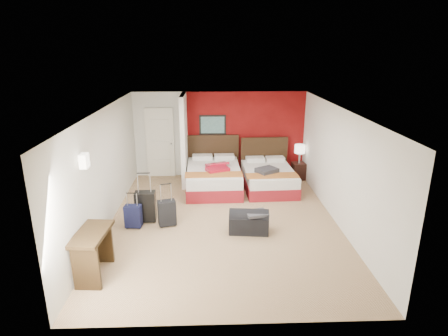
{
  "coord_description": "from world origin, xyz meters",
  "views": [
    {
      "loc": [
        -0.25,
        -7.58,
        3.72
      ],
      "look_at": [
        0.05,
        0.8,
        1.0
      ],
      "focal_mm": 30.08,
      "sensor_mm": 36.0,
      "label": 1
    }
  ],
  "objects_px": {
    "bed_left": "(214,178)",
    "bed_right": "(268,179)",
    "suitcase_black": "(146,207)",
    "suitcase_navy": "(133,217)",
    "suitcase_charcoal": "(167,214)",
    "desk": "(94,254)",
    "nightstand": "(299,171)",
    "table_lamp": "(300,154)",
    "duffel_bag": "(249,223)",
    "red_suitcase_open": "(217,167)"
  },
  "relations": [
    {
      "from": "red_suitcase_open",
      "to": "nightstand",
      "type": "bearing_deg",
      "value": -2.82
    },
    {
      "from": "duffel_bag",
      "to": "red_suitcase_open",
      "type": "bearing_deg",
      "value": 110.37
    },
    {
      "from": "bed_right",
      "to": "suitcase_black",
      "type": "xyz_separation_m",
      "value": [
        -3.02,
        -1.92,
        0.05
      ]
    },
    {
      "from": "bed_right",
      "to": "suitcase_charcoal",
      "type": "relative_size",
      "value": 3.41
    },
    {
      "from": "table_lamp",
      "to": "duffel_bag",
      "type": "height_order",
      "value": "table_lamp"
    },
    {
      "from": "red_suitcase_open",
      "to": "nightstand",
      "type": "relative_size",
      "value": 1.58
    },
    {
      "from": "bed_left",
      "to": "suitcase_black",
      "type": "xyz_separation_m",
      "value": [
        -1.52,
        -1.95,
        0.03
      ]
    },
    {
      "from": "suitcase_black",
      "to": "suitcase_charcoal",
      "type": "height_order",
      "value": "suitcase_black"
    },
    {
      "from": "table_lamp",
      "to": "duffel_bag",
      "type": "xyz_separation_m",
      "value": [
        -1.78,
        -3.25,
        -0.56
      ]
    },
    {
      "from": "bed_left",
      "to": "suitcase_navy",
      "type": "bearing_deg",
      "value": -128.88
    },
    {
      "from": "suitcase_black",
      "to": "desk",
      "type": "bearing_deg",
      "value": -106.55
    },
    {
      "from": "red_suitcase_open",
      "to": "suitcase_black",
      "type": "relative_size",
      "value": 1.18
    },
    {
      "from": "nightstand",
      "to": "suitcase_navy",
      "type": "relative_size",
      "value": 1.02
    },
    {
      "from": "suitcase_black",
      "to": "duffel_bag",
      "type": "relative_size",
      "value": 0.81
    },
    {
      "from": "nightstand",
      "to": "suitcase_black",
      "type": "distance_m",
      "value": 4.82
    },
    {
      "from": "nightstand",
      "to": "suitcase_navy",
      "type": "distance_m",
      "value": 5.18
    },
    {
      "from": "table_lamp",
      "to": "suitcase_charcoal",
      "type": "relative_size",
      "value": 0.98
    },
    {
      "from": "bed_right",
      "to": "table_lamp",
      "type": "distance_m",
      "value": 1.34
    },
    {
      "from": "bed_left",
      "to": "duffel_bag",
      "type": "height_order",
      "value": "bed_left"
    },
    {
      "from": "duffel_bag",
      "to": "suitcase_black",
      "type": "bearing_deg",
      "value": 171.61
    },
    {
      "from": "suitcase_charcoal",
      "to": "duffel_bag",
      "type": "distance_m",
      "value": 1.78
    },
    {
      "from": "bed_left",
      "to": "bed_right",
      "type": "height_order",
      "value": "bed_left"
    },
    {
      "from": "red_suitcase_open",
      "to": "desk",
      "type": "relative_size",
      "value": 0.81
    },
    {
      "from": "nightstand",
      "to": "suitcase_charcoal",
      "type": "xyz_separation_m",
      "value": [
        -3.52,
        -2.91,
        0.03
      ]
    },
    {
      "from": "table_lamp",
      "to": "suitcase_charcoal",
      "type": "distance_m",
      "value": 4.59
    },
    {
      "from": "bed_right",
      "to": "duffel_bag",
      "type": "height_order",
      "value": "bed_right"
    },
    {
      "from": "desk",
      "to": "red_suitcase_open",
      "type": "bearing_deg",
      "value": 65.27
    },
    {
      "from": "red_suitcase_open",
      "to": "desk",
      "type": "xyz_separation_m",
      "value": [
        -2.16,
        -3.9,
        -0.26
      ]
    },
    {
      "from": "bed_left",
      "to": "bed_right",
      "type": "bearing_deg",
      "value": -2.22
    },
    {
      "from": "nightstand",
      "to": "desk",
      "type": "xyz_separation_m",
      "value": [
        -4.55,
        -4.72,
        0.16
      ]
    },
    {
      "from": "red_suitcase_open",
      "to": "duffel_bag",
      "type": "height_order",
      "value": "red_suitcase_open"
    },
    {
      "from": "red_suitcase_open",
      "to": "table_lamp",
      "type": "xyz_separation_m",
      "value": [
        2.4,
        0.83,
        0.1
      ]
    },
    {
      "from": "suitcase_black",
      "to": "suitcase_navy",
      "type": "xyz_separation_m",
      "value": [
        -0.22,
        -0.31,
        -0.09
      ]
    },
    {
      "from": "red_suitcase_open",
      "to": "duffel_bag",
      "type": "distance_m",
      "value": 2.54
    },
    {
      "from": "bed_right",
      "to": "duffel_bag",
      "type": "distance_m",
      "value": 2.62
    },
    {
      "from": "red_suitcase_open",
      "to": "suitcase_black",
      "type": "height_order",
      "value": "red_suitcase_open"
    },
    {
      "from": "bed_left",
      "to": "suitcase_navy",
      "type": "height_order",
      "value": "bed_left"
    },
    {
      "from": "bed_right",
      "to": "nightstand",
      "type": "height_order",
      "value": "bed_right"
    },
    {
      "from": "nightstand",
      "to": "desk",
      "type": "distance_m",
      "value": 6.56
    },
    {
      "from": "bed_right",
      "to": "red_suitcase_open",
      "type": "relative_size",
      "value": 2.39
    },
    {
      "from": "bed_right",
      "to": "suitcase_black",
      "type": "distance_m",
      "value": 3.58
    },
    {
      "from": "red_suitcase_open",
      "to": "suitcase_charcoal",
      "type": "height_order",
      "value": "red_suitcase_open"
    },
    {
      "from": "bed_left",
      "to": "bed_right",
      "type": "distance_m",
      "value": 1.5
    },
    {
      "from": "bed_left",
      "to": "bed_right",
      "type": "xyz_separation_m",
      "value": [
        1.5,
        -0.03,
        -0.03
      ]
    },
    {
      "from": "desk",
      "to": "bed_left",
      "type": "bearing_deg",
      "value": 67.0
    },
    {
      "from": "suitcase_charcoal",
      "to": "desk",
      "type": "distance_m",
      "value": 2.09
    },
    {
      "from": "bed_right",
      "to": "desk",
      "type": "bearing_deg",
      "value": -134.26
    },
    {
      "from": "bed_right",
      "to": "suitcase_charcoal",
      "type": "xyz_separation_m",
      "value": [
        -2.53,
        -2.15,
        -0.01
      ]
    },
    {
      "from": "red_suitcase_open",
      "to": "suitcase_navy",
      "type": "relative_size",
      "value": 1.62
    },
    {
      "from": "duffel_bag",
      "to": "desk",
      "type": "bearing_deg",
      "value": -145.81
    }
  ]
}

